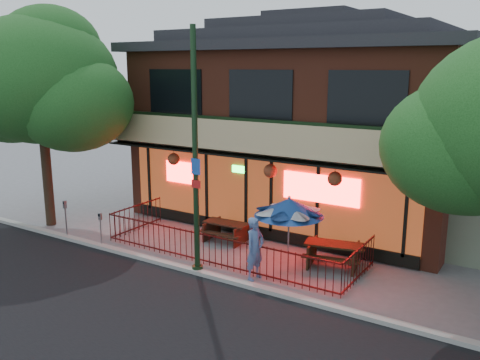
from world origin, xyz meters
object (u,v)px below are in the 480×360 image
object	(u,v)px
street_light	(196,167)
street_tree_left	(41,73)
picnic_table_left	(227,229)
pedestrian	(255,249)
parking_meter_near	(100,224)
patio_umbrella	(289,207)
picnic_table_right	(334,251)
parking_meter_far	(65,213)

from	to	relation	value
street_light	street_tree_left	size ratio (longest dim) A/B	0.87
picnic_table_left	pedestrian	world-z (taller)	pedestrian
parking_meter_near	picnic_table_left	bearing A→B (deg)	40.57
street_light	patio_umbrella	world-z (taller)	street_light
picnic_table_left	picnic_table_right	xyz separation A→B (m)	(4.00, -0.19, 0.04)
street_tree_left	picnic_table_right	distance (m)	11.98
street_light	street_tree_left	bearing A→B (deg)	173.96
parking_meter_far	parking_meter_near	bearing A→B (deg)	0.00
street_light	pedestrian	world-z (taller)	street_light
patio_umbrella	picnic_table_left	bearing A→B (deg)	157.24
pedestrian	parking_meter_near	distance (m)	5.68
street_light	picnic_table_left	xyz separation A→B (m)	(-0.80, 2.74, -2.71)
patio_umbrella	pedestrian	xyz separation A→B (m)	(-0.55, -0.98, -1.06)
picnic_table_right	patio_umbrella	bearing A→B (deg)	-132.62
picnic_table_right	parking_meter_near	world-z (taller)	parking_meter_near
street_light	parking_meter_near	distance (m)	4.64
street_tree_left	picnic_table_left	bearing A→B (deg)	16.36
street_light	parking_meter_near	xyz separation A→B (m)	(-4.00, 0.00, -2.35)
pedestrian	parking_meter_far	xyz separation A→B (m)	(-7.39, -0.50, 0.02)
picnic_table_left	picnic_table_right	size ratio (longest dim) A/B	0.83
parking_meter_far	patio_umbrella	bearing A→B (deg)	10.54
pedestrian	patio_umbrella	bearing A→B (deg)	-20.11
picnic_table_right	parking_meter_near	size ratio (longest dim) A/B	1.64
picnic_table_right	pedestrian	world-z (taller)	pedestrian
street_tree_left	parking_meter_far	size ratio (longest dim) A/B	5.92
picnic_table_right	pedestrian	size ratio (longest dim) A/B	1.07
patio_umbrella	parking_meter_far	bearing A→B (deg)	-169.46
street_tree_left	parking_meter_far	xyz separation A→B (m)	(1.72, -0.79, -4.75)
patio_umbrella	parking_meter_far	distance (m)	8.15
patio_umbrella	picnic_table_right	bearing A→B (deg)	47.38
street_light	street_tree_left	xyz separation A→B (m)	(-7.46, 0.79, 2.52)
picnic_table_left	picnic_table_right	distance (m)	4.00
pedestrian	picnic_table_left	bearing A→B (deg)	57.03
street_light	picnic_table_left	bearing A→B (deg)	106.31
street_light	street_tree_left	world-z (taller)	street_tree_left
picnic_table_right	parking_meter_near	bearing A→B (deg)	-160.49
pedestrian	parking_meter_near	xyz separation A→B (m)	(-5.66, -0.50, -0.10)
picnic_table_left	parking_meter_near	bearing A→B (deg)	-139.43
picnic_table_left	patio_umbrella	distance (m)	3.60
street_light	pedestrian	size ratio (longest dim) A/B	3.88
patio_umbrella	parking_meter_near	world-z (taller)	patio_umbrella
street_light	parking_meter_far	distance (m)	6.15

